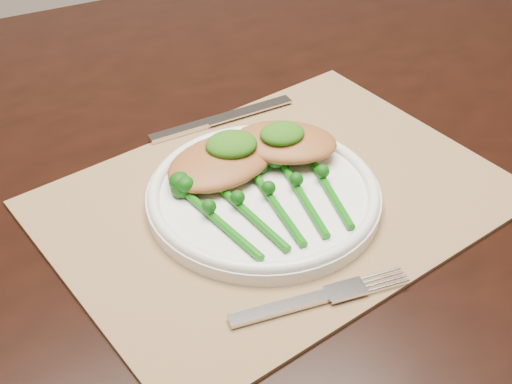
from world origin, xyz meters
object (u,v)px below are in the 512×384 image
object	(u,v)px
dinner_plate	(264,194)
placemat	(277,200)
broccolini_bundle	(276,205)
dining_table	(240,335)
chicken_fillet_left	(221,162)

from	to	relation	value
dinner_plate	placemat	bearing A→B (deg)	10.23
placemat	broccolini_bundle	bearing A→B (deg)	-130.70
dining_table	dinner_plate	world-z (taller)	dinner_plate
dinner_plate	broccolini_bundle	bearing A→B (deg)	-80.97
chicken_fillet_left	dinner_plate	bearing A→B (deg)	-79.12
dining_table	chicken_fillet_left	world-z (taller)	chicken_fillet_left
dinner_plate	chicken_fillet_left	size ratio (longest dim) A/B	1.94
chicken_fillet_left	broccolini_bundle	xyz separation A→B (m)	(0.04, -0.08, -0.01)
dining_table	chicken_fillet_left	distance (m)	0.42
dining_table	chicken_fillet_left	xyz separation A→B (m)	(-0.04, -0.09, 0.40)
dining_table	placemat	distance (m)	0.40
dinner_plate	dining_table	bearing A→B (deg)	87.90
broccolini_bundle	dining_table	bearing A→B (deg)	79.24
chicken_fillet_left	broccolini_bundle	size ratio (longest dim) A/B	0.68
dining_table	broccolini_bundle	size ratio (longest dim) A/B	9.26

